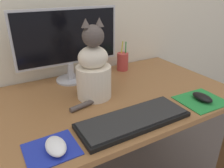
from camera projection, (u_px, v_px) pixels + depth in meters
name	position (u px, v px, depth m)	size (l,w,h in m)	color
desk	(95.00, 115.00, 1.08)	(1.41, 0.73, 0.72)	brown
monitor	(68.00, 41.00, 1.16)	(0.56, 0.17, 0.40)	#B2B2B7
keyboard	(134.00, 119.00, 0.87)	(0.46, 0.17, 0.02)	black
mousepad_left	(51.00, 149.00, 0.72)	(0.18, 0.16, 0.00)	#1E2D9E
mousepad_right	(201.00, 100.00, 1.03)	(0.21, 0.19, 0.00)	#238438
computer_mouse_left	(56.00, 146.00, 0.71)	(0.07, 0.11, 0.03)	white
computer_mouse_right	(202.00, 97.00, 1.02)	(0.06, 0.11, 0.03)	black
cat	(94.00, 70.00, 1.01)	(0.25, 0.19, 0.38)	beige
pen_cup	(123.00, 61.00, 1.38)	(0.07, 0.07, 0.18)	#B23833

